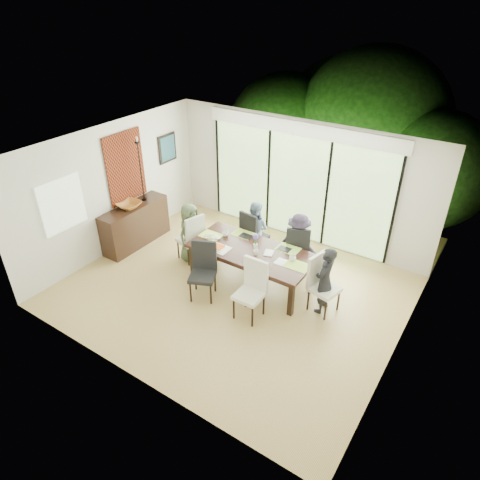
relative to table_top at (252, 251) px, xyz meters
The scene contains 62 objects.
floor 0.85m from the table_top, 107.44° to the right, with size 6.00×5.00×0.01m, color olive.
ceiling 2.05m from the table_top, 107.44° to the right, with size 6.00×5.00×0.01m, color white.
wall_back 2.17m from the table_top, 93.79° to the left, with size 6.00×0.02×2.70m, color beige.
wall_front 3.02m from the table_top, 92.67° to the right, with size 6.00×0.02×2.70m, color beige.
wall_left 3.24m from the table_top, behind, with size 0.02×5.00×2.70m, color silver.
wall_right 2.98m from the table_top, ahead, with size 0.02×5.00×2.70m, color white.
glass_doors 2.10m from the table_top, 93.86° to the left, with size 4.20×0.02×2.30m, color #598C3F.
blinds_header 2.71m from the table_top, 93.88° to the left, with size 4.40×0.06×0.28m, color white.
mullion_a 3.06m from the table_top, 137.88° to the left, with size 0.05×0.04×2.30m, color black.
mullion_b 2.24m from the table_top, 112.48° to the left, with size 0.05×0.04×2.30m, color black.
mullion_c 2.16m from the table_top, 74.46° to the left, with size 0.05×0.04×2.30m, color black.
mullion_d 2.86m from the table_top, 45.87° to the left, with size 0.05×0.04×2.30m, color black.
side_window 3.60m from the table_top, 152.22° to the right, with size 0.02×0.90×1.00m, color #8CAD7F.
deck 3.06m from the table_top, 92.65° to the left, with size 6.00×1.80×0.10m, color brown.
rail_top 3.77m from the table_top, 92.09° to the left, with size 6.00×0.08×0.06m, color brown.
foliage_left 5.19m from the table_top, 112.13° to the left, with size 3.20×3.20×3.20m, color #14380F.
foliage_mid 5.48m from the table_top, 87.20° to the left, with size 4.00×4.00×4.00m, color #14380F.
foliage_right 5.04m from the table_top, 65.67° to the left, with size 2.80×2.80×2.80m, color #14380F.
foliage_far 6.18m from the table_top, 96.93° to the left, with size 3.60×3.60×3.60m, color #14380F.
table_top is the anchor object (origin of this frame).
table_apron 0.09m from the table_top, ahead, with size 2.17×0.89×0.10m, color black.
table_leg_fl 1.22m from the table_top, 158.29° to the right, with size 0.09×0.09×0.68m, color black.
table_leg_fr 1.22m from the table_top, 21.71° to the right, with size 0.09×0.09×0.68m, color black.
table_leg_bl 1.22m from the table_top, 158.29° to the left, with size 0.09×0.09×0.68m, color black.
table_leg_br 1.22m from the table_top, 21.71° to the left, with size 0.09×0.09×0.68m, color black.
chair_left_end 1.51m from the table_top, behind, with size 0.45×0.45×1.08m, color beige, non-canonical shape.
chair_right_end 1.51m from the table_top, ahead, with size 0.45×0.45×1.08m, color white, non-canonical shape.
chair_far_left 0.98m from the table_top, 117.90° to the left, with size 0.45×0.45×1.08m, color black, non-canonical shape.
chair_far_right 1.03m from the table_top, 57.09° to the left, with size 0.45×0.45×1.08m, color black, non-canonical shape.
chair_near_left 1.02m from the table_top, 119.89° to the right, with size 0.45×0.45×1.08m, color black, non-canonical shape.
chair_near_right 1.02m from the table_top, 60.11° to the right, with size 0.45×0.45×1.08m, color white, non-canonical shape.
person_left_end 1.48m from the table_top, behind, with size 0.59×0.37×1.27m, color #415136.
person_right_end 1.48m from the table_top, ahead, with size 0.59×0.37×1.27m, color black.
person_far_left 0.95m from the table_top, 118.47° to the left, with size 0.59×0.37×1.27m, color slate.
person_far_right 1.00m from the table_top, 56.47° to the left, with size 0.59×0.37×1.27m, color #272030.
placemat_left 0.95m from the table_top, behind, with size 0.43×0.32×0.01m, color #A5C546.
placemat_right 0.95m from the table_top, ahead, with size 0.43×0.32×0.01m, color #96BF44.
placemat_far_l 0.60m from the table_top, 138.37° to the left, with size 0.43×0.32×0.01m, color #A2BD43.
placemat_far_r 0.68m from the table_top, 36.03° to the left, with size 0.43×0.32×0.01m, color #90C747.
placemat_paper 0.63m from the table_top, 151.39° to the right, with size 0.43×0.32×0.01m, color white.
tablet_far_l 0.50m from the table_top, 135.00° to the left, with size 0.26×0.18×0.01m, color black.
tablet_far_r 0.61m from the table_top, 34.99° to the left, with size 0.24×0.17×0.01m, color black.
papers 0.70m from the table_top, ahead, with size 0.30×0.22×0.00m, color white.
platter_base 0.63m from the table_top, 151.39° to the right, with size 0.26×0.26×0.02m, color white.
platter_snacks 0.63m from the table_top, 151.39° to the right, with size 0.20×0.20×0.01m, color #D55B19.
vase 0.11m from the table_top, 45.00° to the left, with size 0.08×0.08×0.12m, color silver.
hyacinth_stems 0.22m from the table_top, 45.00° to the left, with size 0.04×0.04×0.16m, color #337226.
hyacinth_blooms 0.31m from the table_top, 45.00° to the left, with size 0.11×0.11×0.11m, color #5A4FC6.
laptop 0.86m from the table_top, behind, with size 0.32×0.21×0.03m, color silver.
cup_a 0.72m from the table_top, 167.91° to the left, with size 0.12×0.12×0.09m, color white.
cup_b 0.20m from the table_top, 33.69° to the right, with size 0.10×0.10×0.09m, color white.
cup_c 0.81m from the table_top, ahead, with size 0.12×0.12×0.09m, color white.
book 0.26m from the table_top, 11.31° to the left, with size 0.16×0.22×0.02m, color white.
sideboard 2.91m from the table_top, behind, with size 0.46×1.64×0.92m, color black.
bowl 2.92m from the table_top, behind, with size 0.49×0.49×0.12m, color #955A20.
candlestick_base 2.91m from the table_top, behind, with size 0.10×0.10×0.04m, color black.
candlestick_shaft 3.03m from the table_top, behind, with size 0.02×0.02×1.28m, color black.
candlestick_pan 3.27m from the table_top, behind, with size 0.10×0.10×0.03m, color black.
candle 3.30m from the table_top, behind, with size 0.04×0.04×0.10m, color silver.
tapestry 3.26m from the table_top, behind, with size 0.02×1.00×1.50m, color maroon.
art_frame 3.51m from the table_top, 157.88° to the left, with size 0.03×0.55×0.65m, color black.
art_canvas 3.49m from the table_top, 157.75° to the left, with size 0.01×0.45×0.55m, color #173E4C.
Camera 1 is at (3.68, -5.29, 5.00)m, focal length 32.00 mm.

